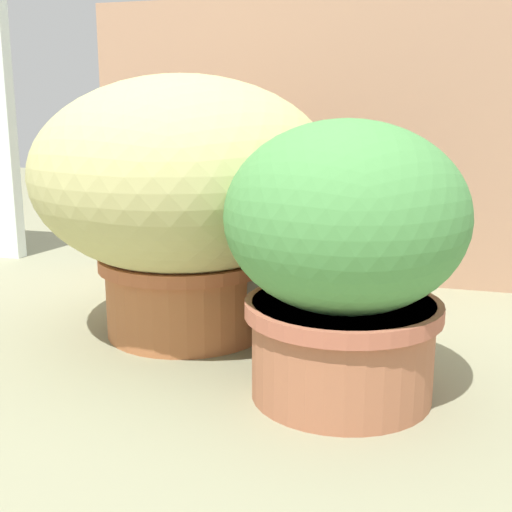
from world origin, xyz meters
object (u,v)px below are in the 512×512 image
object	(u,v)px
grass_planter	(184,189)
leafy_planter	(345,252)
cat	(266,276)
mushroom_ornament_pink	(145,309)

from	to	relation	value
grass_planter	leafy_planter	xyz separation A→B (m)	(0.35, -0.21, -0.06)
cat	grass_planter	bearing A→B (deg)	-171.96
leafy_planter	cat	world-z (taller)	leafy_planter
leafy_planter	cat	distance (m)	0.32
leafy_planter	mushroom_ornament_pink	distance (m)	0.44
grass_planter	cat	xyz separation A→B (m)	(0.16, 0.02, -0.17)
cat	leafy_planter	bearing A→B (deg)	-51.18
grass_planter	mushroom_ornament_pink	xyz separation A→B (m)	(-0.05, -0.09, -0.22)
grass_planter	cat	distance (m)	0.23
grass_planter	leafy_planter	size ratio (longest dim) A/B	1.35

